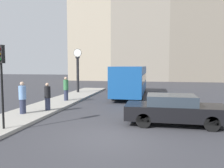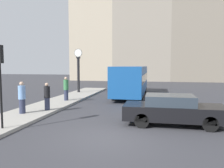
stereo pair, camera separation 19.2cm
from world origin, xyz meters
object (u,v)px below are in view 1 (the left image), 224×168
(sedan_car, at_px, (174,109))
(pedestrian_blue_stripe, at_px, (23,98))
(pedestrian_black_jacket, at_px, (48,97))
(pedestrian_green_hoodie, at_px, (66,89))
(street_clock, at_px, (78,70))
(traffic_light_near, at_px, (1,69))
(bus_distant, at_px, (131,79))

(sedan_car, xyz_separation_m, pedestrian_blue_stripe, (-8.20, 0.26, 0.31))
(sedan_car, relative_size, pedestrian_black_jacket, 2.85)
(pedestrian_green_hoodie, bearing_deg, street_clock, 99.95)
(traffic_light_near, relative_size, pedestrian_blue_stripe, 1.97)
(street_clock, bearing_deg, pedestrian_blue_stripe, -87.78)
(pedestrian_black_jacket, bearing_deg, pedestrian_blue_stripe, -128.50)
(sedan_car, height_order, bus_distant, bus_distant)
(pedestrian_black_jacket, relative_size, pedestrian_blue_stripe, 0.92)
(bus_distant, relative_size, traffic_light_near, 2.61)
(bus_distant, xyz_separation_m, pedestrian_black_jacket, (-4.20, -8.32, -0.61))
(sedan_car, distance_m, traffic_light_near, 7.96)
(sedan_car, relative_size, traffic_light_near, 1.33)
(sedan_car, xyz_separation_m, pedestrian_green_hoodie, (-7.66, 5.15, 0.33))
(pedestrian_green_hoodie, bearing_deg, pedestrian_blue_stripe, -96.30)
(pedestrian_black_jacket, xyz_separation_m, pedestrian_blue_stripe, (-0.92, -1.15, 0.07))
(traffic_light_near, bearing_deg, pedestrian_blue_stripe, 108.13)
(bus_distant, distance_m, street_clock, 5.63)
(pedestrian_green_hoodie, bearing_deg, traffic_light_near, -87.09)
(street_clock, height_order, pedestrian_blue_stripe, street_clock)
(street_clock, relative_size, pedestrian_black_jacket, 2.67)
(traffic_light_near, distance_m, pedestrian_green_hoodie, 7.92)
(street_clock, height_order, pedestrian_black_jacket, street_clock)
(sedan_car, distance_m, street_clock, 13.67)
(sedan_car, relative_size, bus_distant, 0.51)
(pedestrian_green_hoodie, distance_m, pedestrian_blue_stripe, 4.92)
(traffic_light_near, height_order, pedestrian_green_hoodie, traffic_light_near)
(pedestrian_green_hoodie, bearing_deg, bus_distant, 45.06)
(sedan_car, bearing_deg, street_clock, 129.33)
(pedestrian_black_jacket, height_order, pedestrian_blue_stripe, pedestrian_blue_stripe)
(sedan_car, distance_m, pedestrian_blue_stripe, 8.21)
(bus_distant, height_order, pedestrian_black_jacket, bus_distant)
(sedan_car, bearing_deg, pedestrian_blue_stripe, 178.20)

